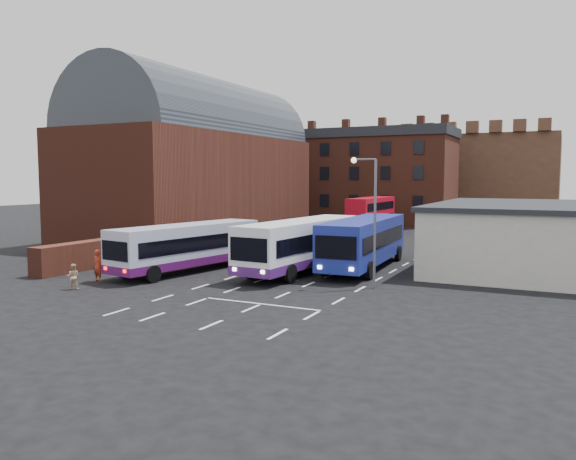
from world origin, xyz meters
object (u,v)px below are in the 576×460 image
at_px(bus_blue, 364,239).
at_px(pedestrian_beige, 73,277).
at_px(bus_red_double, 371,215).
at_px(street_lamp, 371,210).
at_px(bus_white_inbound, 302,241).
at_px(pedestrian_red, 98,266).
at_px(bus_white_outbound, 188,244).

height_order(bus_blue, pedestrian_beige, bus_blue).
height_order(bus_red_double, street_lamp, street_lamp).
xyz_separation_m(bus_white_inbound, pedestrian_beige, (-8.53, -10.51, -1.23)).
bearing_deg(bus_red_double, pedestrian_beige, 83.10).
height_order(bus_red_double, pedestrian_beige, bus_red_double).
bearing_deg(bus_red_double, pedestrian_red, 81.73).
bearing_deg(bus_blue, pedestrian_red, 39.09).
bearing_deg(pedestrian_beige, bus_blue, -160.28).
xyz_separation_m(bus_white_outbound, bus_white_inbound, (6.48, 3.17, 0.15)).
xyz_separation_m(bus_red_double, pedestrian_beige, (-5.06, -35.48, -1.36)).
bearing_deg(bus_red_double, street_lamp, 108.84).
bearing_deg(pedestrian_beige, bus_red_double, -127.21).
height_order(bus_blue, pedestrian_red, bus_blue).
distance_m(bus_white_outbound, bus_red_double, 28.30).
height_order(bus_white_outbound, bus_white_inbound, bus_white_inbound).
xyz_separation_m(bus_white_inbound, street_lamp, (5.50, -3.26, 2.30)).
bearing_deg(street_lamp, bus_blue, 111.15).
relative_size(street_lamp, pedestrian_red, 3.82).
xyz_separation_m(pedestrian_red, pedestrian_beige, (0.49, -2.28, -0.23)).
relative_size(bus_white_outbound, bus_red_double, 1.16).
distance_m(bus_white_outbound, bus_blue, 11.34).
distance_m(bus_white_outbound, pedestrian_beige, 7.70).
relative_size(bus_blue, street_lamp, 1.73).
distance_m(bus_red_double, street_lamp, 29.70).
relative_size(bus_blue, pedestrian_beige, 8.84).
height_order(bus_white_inbound, pedestrian_beige, bus_white_inbound).
distance_m(bus_blue, bus_red_double, 23.10).
xyz_separation_m(bus_white_outbound, bus_red_double, (3.00, 28.14, 0.28)).
height_order(bus_blue, street_lamp, street_lamp).
bearing_deg(pedestrian_beige, pedestrian_red, -106.98).
xyz_separation_m(bus_white_outbound, pedestrian_beige, (-2.06, -7.34, -1.08)).
bearing_deg(bus_white_outbound, bus_white_inbound, 36.00).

